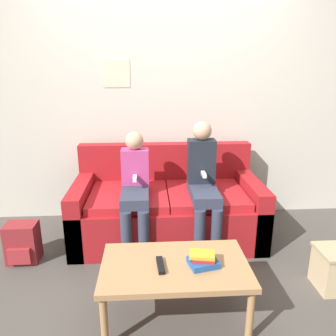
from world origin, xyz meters
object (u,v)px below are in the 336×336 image
coffee_table (175,270)px  backpack (23,243)px  person_right (203,180)px  couch (167,208)px  person_left (135,187)px  tv_remote (161,265)px

coffee_table → backpack: size_ratio=2.74×
coffee_table → backpack: (-1.21, 0.71, -0.18)m
person_right → couch: bearing=146.5°
person_left → person_right: (0.59, 0.01, 0.04)m
couch → coffee_table: bearing=-90.8°
couch → tv_remote: 1.13m
tv_remote → backpack: (-1.12, 0.74, -0.23)m
coffee_table → tv_remote: tv_remote is taller
couch → backpack: size_ratio=5.10×
person_right → tv_remote: person_right is taller
person_left → tv_remote: person_left is taller
coffee_table → person_right: size_ratio=0.82×
person_left → person_right: size_ratio=0.92×
person_right → backpack: bearing=-173.1°
coffee_table → backpack: coffee_table is taller
couch → backpack: bearing=-162.6°
couch → person_right: size_ratio=1.54×
tv_remote → backpack: tv_remote is taller
couch → person_left: (-0.29, -0.21, 0.30)m
tv_remote → backpack: 1.36m
person_left → person_right: bearing=1.3°
person_right → backpack: (-1.53, -0.18, -0.45)m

